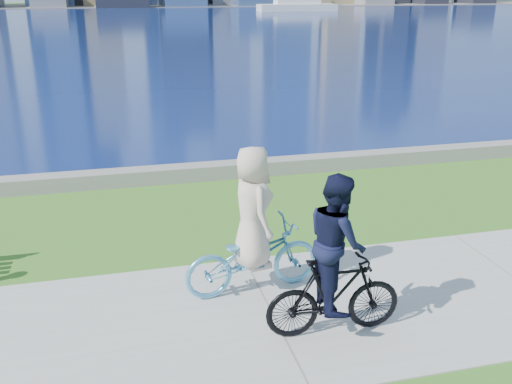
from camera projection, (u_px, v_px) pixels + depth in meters
ground at (272, 315)px, 8.05m from camera, size 320.00×320.00×0.00m
concrete_path at (272, 314)px, 8.05m from camera, size 80.00×3.50×0.02m
seawall at (203, 172)px, 13.65m from camera, size 90.00×0.50×0.35m
bay_water at (123, 21)px, 73.69m from camera, size 320.00×131.00×0.01m
far_shore at (116, 5)px, 126.55m from camera, size 320.00×30.00×0.12m
ferry_far at (297, 6)px, 99.80m from camera, size 13.79×3.94×1.87m
cyclist_woman at (253, 239)px, 8.39m from camera, size 0.96×2.16×2.25m
cyclist_man at (335, 270)px, 7.30m from camera, size 0.70×1.84×2.22m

